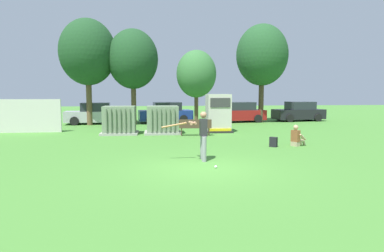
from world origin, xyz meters
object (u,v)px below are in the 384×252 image
at_px(batter, 202,133).
at_px(sports_ball, 216,167).
at_px(transformer_mid_west, 163,120).
at_px(parked_car_leftmost, 94,114).
at_px(transformer_west, 119,121).
at_px(generator_enclosure, 218,113).
at_px(parked_car_right_of_center, 239,113).
at_px(backpack, 274,142).
at_px(seated_spectator, 297,138).
at_px(park_bench, 195,126).
at_px(parked_car_left_of_center, 166,113).
at_px(parked_car_rightmost, 299,112).

bearing_deg(batter, sports_ball, -77.81).
xyz_separation_m(transformer_mid_west, parked_car_leftmost, (-5.02, 6.52, -0.04)).
relative_size(transformer_west, generator_enclosure, 0.91).
height_order(transformer_mid_west, parked_car_right_of_center, same).
height_order(batter, sports_ball, batter).
bearing_deg(backpack, seated_spectator, 7.87).
bearing_deg(seated_spectator, transformer_west, 148.19).
height_order(park_bench, sports_ball, park_bench).
relative_size(parked_car_leftmost, parked_car_left_of_center, 0.99).
xyz_separation_m(transformer_west, parked_car_rightmost, (14.09, 7.30, -0.04)).
distance_m(sports_ball, parked_car_rightmost, 19.36).
height_order(parked_car_left_of_center, parked_car_rightmost, same).
height_order(batter, parked_car_right_of_center, batter).
bearing_deg(transformer_west, parked_car_left_of_center, 67.74).
height_order(seated_spectator, parked_car_rightmost, parked_car_rightmost).
height_order(parked_car_left_of_center, parked_car_right_of_center, same).
bearing_deg(parked_car_left_of_center, parked_car_right_of_center, -2.89).
bearing_deg(sports_ball, transformer_mid_west, 99.09).
bearing_deg(generator_enclosure, backpack, -76.41).
xyz_separation_m(backpack, parked_car_left_of_center, (-4.34, 12.49, 0.54)).
xyz_separation_m(transformer_west, batter, (3.67, -7.90, 0.19)).
relative_size(transformer_mid_west, parked_car_left_of_center, 0.48).
xyz_separation_m(generator_enclosure, parked_car_leftmost, (-8.41, 6.11, -0.38)).
height_order(batter, parked_car_rightmost, batter).
distance_m(sports_ball, parked_car_left_of_center, 16.34).
relative_size(transformer_west, transformer_mid_west, 1.00).
relative_size(transformer_west, parked_car_right_of_center, 0.48).
xyz_separation_m(generator_enclosure, park_bench, (-1.60, -1.57, -0.60)).
bearing_deg(generator_enclosure, park_bench, -135.51).
xyz_separation_m(park_bench, batter, (-0.59, -6.71, 0.44)).
height_order(transformer_west, parked_car_left_of_center, same).
distance_m(transformer_mid_west, parked_car_left_of_center, 7.17).
bearing_deg(backpack, parked_car_left_of_center, 109.16).
relative_size(seated_spectator, backpack, 2.19).
relative_size(sports_ball, parked_car_right_of_center, 0.02).
xyz_separation_m(seated_spectator, backpack, (-1.14, -0.16, -0.16)).
xyz_separation_m(batter, sports_ball, (0.27, -1.27, -0.93)).
xyz_separation_m(transformer_mid_west, park_bench, (1.78, -1.16, -0.25)).
distance_m(sports_ball, parked_car_right_of_center, 16.73).
bearing_deg(sports_ball, park_bench, 87.71).
bearing_deg(seated_spectator, parked_car_rightmost, 65.50).
bearing_deg(transformer_west, parked_car_leftmost, 111.40).
relative_size(parked_car_leftmost, parked_car_right_of_center, 0.98).
relative_size(batter, parked_car_rightmost, 0.40).
distance_m(sports_ball, seated_spectator, 5.97).
bearing_deg(parked_car_left_of_center, parked_car_rightmost, 0.90).
distance_m(parked_car_leftmost, parked_car_right_of_center, 11.36).
bearing_deg(sports_ball, seated_spectator, 41.67).
bearing_deg(batter, parked_car_rightmost, 55.55).
bearing_deg(generator_enclosure, sports_ball, -101.36).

